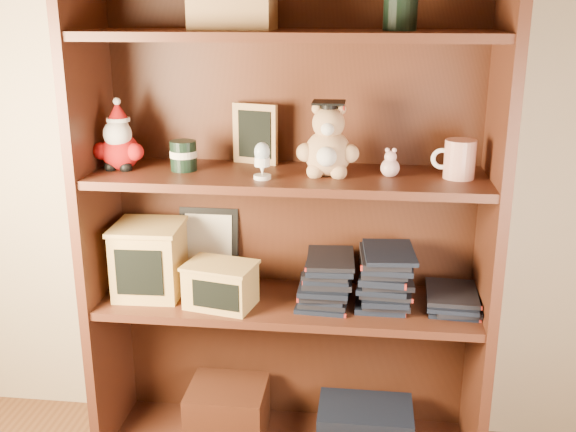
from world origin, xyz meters
name	(u,v)px	position (x,y,z in m)	size (l,w,h in m)	color
room_envelope	(55,7)	(0.00, 0.00, 1.41)	(3.04, 3.04, 2.51)	brown
bookcase	(289,224)	(0.04, 1.36, 0.78)	(1.20, 0.35, 1.60)	#4C2415
shelf_lower	(288,303)	(0.05, 1.30, 0.54)	(1.14, 0.33, 0.02)	#4C2415
shelf_upper	(288,177)	(0.05, 1.30, 0.94)	(1.14, 0.33, 0.02)	#4C2415
santa_plush	(119,143)	(-0.45, 1.30, 1.03)	(0.15, 0.11, 0.22)	#A50F0F
teachers_tin	(183,155)	(-0.26, 1.30, 1.00)	(0.08, 0.08, 0.09)	black
chalkboard_plaque	(255,135)	(-0.07, 1.42, 1.04)	(0.14, 0.10, 0.18)	#9E7547
egg_cup	(262,159)	(-0.02, 1.23, 1.01)	(0.05, 0.05, 0.10)	white
grad_teddy_bear	(328,147)	(0.16, 1.30, 1.03)	(0.18, 0.15, 0.22)	tan
pink_figurine	(390,165)	(0.34, 1.30, 0.98)	(0.05, 0.05, 0.09)	#D6A7A6
teacher_mug	(459,159)	(0.53, 1.30, 1.00)	(0.12, 0.09, 0.11)	silver
certificate_frame	(209,244)	(-0.23, 1.44, 0.67)	(0.19, 0.05, 0.24)	black
treats_box	(149,259)	(-0.39, 1.30, 0.66)	(0.21, 0.21, 0.23)	tan
pencils_box	(221,285)	(-0.15, 1.24, 0.62)	(0.23, 0.19, 0.13)	tan
book_stack_left	(327,277)	(0.16, 1.30, 0.63)	(0.14, 0.20, 0.16)	black
book_stack_mid	(385,278)	(0.34, 1.30, 0.64)	(0.14, 0.20, 0.18)	black
book_stack_right	(454,298)	(0.54, 1.30, 0.58)	(0.14, 0.20, 0.06)	black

